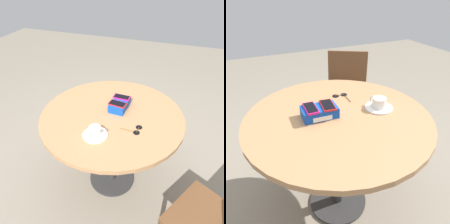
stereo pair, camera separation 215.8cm
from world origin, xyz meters
The scene contains 9 objects.
ground_plane centered at (0.00, 0.00, 0.00)m, with size 8.00×8.00×0.00m, color gray.
round_table centered at (0.00, 0.00, 0.63)m, with size 1.04×1.04×0.73m.
phone_box centered at (-0.10, 0.03, 0.76)m, with size 0.20×0.12×0.06m.
phone_magenta centered at (-0.15, 0.03, 0.79)m, with size 0.07×0.13×0.01m.
phone_red centered at (-0.05, 0.02, 0.79)m, with size 0.08×0.13×0.01m.
saucer centered at (0.25, -0.03, 0.73)m, with size 0.16×0.16×0.01m, color silver.
coffee_cup centered at (0.25, -0.02, 0.77)m, with size 0.08×0.11×0.06m.
sunglasses centered at (0.12, 0.21, 0.73)m, with size 0.10×0.14×0.01m.
chair_near_window centered at (0.45, 0.78, 0.43)m, with size 0.55×0.55×0.81m.
Camera 2 is at (-0.43, -0.95, 1.37)m, focal length 35.00 mm.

